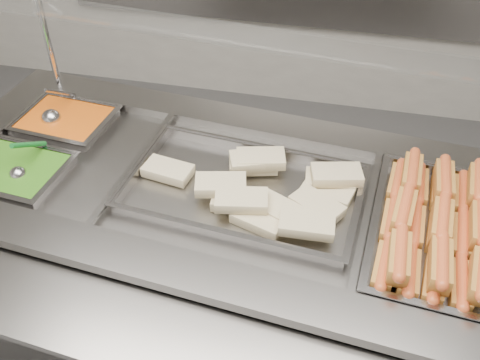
% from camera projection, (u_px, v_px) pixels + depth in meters
% --- Properties ---
extents(steam_counter, '(2.11, 1.09, 0.97)m').
position_uv_depth(steam_counter, '(227.00, 277.00, 2.06)').
color(steam_counter, slate).
rests_on(steam_counter, ground).
extents(tray_rail, '(1.96, 0.59, 0.06)m').
position_uv_depth(tray_rail, '(154.00, 330.00, 1.38)').
color(tray_rail, slate).
rests_on(tray_rail, steam_counter).
extents(sneeze_guard, '(1.80, 0.49, 0.47)m').
position_uv_depth(sneeze_guard, '(247.00, 39.00, 1.65)').
color(sneeze_guard, silver).
rests_on(sneeze_guard, steam_counter).
extents(pan_hotdogs, '(0.42, 0.63, 0.11)m').
position_uv_depth(pan_hotdogs, '(435.00, 239.00, 1.61)').
color(pan_hotdogs, gray).
rests_on(pan_hotdogs, steam_counter).
extents(pan_wraps, '(0.77, 0.50, 0.08)m').
position_uv_depth(pan_wraps, '(243.00, 193.00, 1.75)').
color(pan_wraps, gray).
rests_on(pan_wraps, steam_counter).
extents(pan_beans, '(0.35, 0.29, 0.11)m').
position_uv_depth(pan_beans, '(67.00, 128.00, 2.05)').
color(pan_beans, gray).
rests_on(pan_beans, steam_counter).
extents(pan_peas, '(0.35, 0.29, 0.11)m').
position_uv_depth(pan_peas, '(17.00, 178.00, 1.82)').
color(pan_peas, gray).
rests_on(pan_peas, steam_counter).
extents(hotdogs_in_buns, '(0.35, 0.58, 0.13)m').
position_uv_depth(hotdogs_in_buns, '(433.00, 225.00, 1.58)').
color(hotdogs_in_buns, '#B06624').
rests_on(hotdogs_in_buns, pan_hotdogs).
extents(tortilla_wraps, '(0.73, 0.39, 0.07)m').
position_uv_depth(tortilla_wraps, '(270.00, 188.00, 1.71)').
color(tortilla_wraps, '#CFBD8B').
rests_on(tortilla_wraps, pan_wraps).
extents(ladle, '(0.08, 0.21, 0.16)m').
position_uv_depth(ladle, '(52.00, 117.00, 2.01)').
color(ladle, '#B0AFB4').
rests_on(ladle, pan_beans).
extents(serving_spoon, '(0.06, 0.19, 0.15)m').
position_uv_depth(serving_spoon, '(20.00, 169.00, 1.78)').
color(serving_spoon, '#B0AFB4').
rests_on(serving_spoon, pan_peas).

